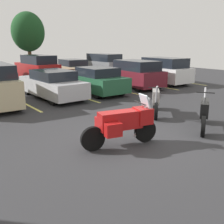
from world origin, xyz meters
TOP-DOWN VIEW (x-y plane):
  - ground at (0.00, 0.00)m, footprint 44.00×44.00m
  - motorcycle_touring at (-0.53, -0.24)m, footprint 2.29×1.05m
  - motorcycle_second at (2.69, 1.59)m, footprint 1.71×1.72m
  - motorcycle_third at (2.60, -0.72)m, footprint 1.89×1.33m
  - parking_stripes at (-0.92, 7.16)m, footprint 24.06×4.97m
  - car_silver at (0.75, 7.23)m, footprint 1.88×4.84m
  - car_green at (3.36, 7.11)m, footprint 1.93×4.65m
  - car_maroon at (6.57, 7.21)m, footprint 2.22×4.47m
  - car_white at (9.30, 7.26)m, footprint 2.15×4.60m
  - car_far_red at (2.61, 13.90)m, footprint 2.00×4.58m
  - car_far_tan at (5.60, 13.90)m, footprint 2.07×4.91m
  - car_far_grey at (8.60, 13.87)m, footprint 1.88×4.73m
  - tree_center_left at (4.17, 19.56)m, footprint 3.06×3.06m

SIDE VIEW (x-z plane):
  - ground at x=0.00m, z-range -0.10..0.00m
  - parking_stripes at x=-0.92m, z-range 0.00..0.01m
  - motorcycle_third at x=2.60m, z-range -0.08..1.23m
  - motorcycle_second at x=2.69m, z-range -0.06..1.26m
  - motorcycle_touring at x=-0.53m, z-range -0.04..1.40m
  - car_silver at x=0.75m, z-range -0.02..1.47m
  - car_green at x=3.36m, z-range -0.02..1.49m
  - car_far_tan at x=5.60m, z-range -0.03..1.53m
  - car_maroon at x=6.57m, z-range 0.00..1.76m
  - car_white at x=9.30m, z-range 0.00..1.85m
  - car_far_grey at x=8.60m, z-range -0.01..1.93m
  - car_far_red at x=2.61m, z-range -0.01..1.96m
  - tree_center_left at x=4.17m, z-range 1.01..6.69m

